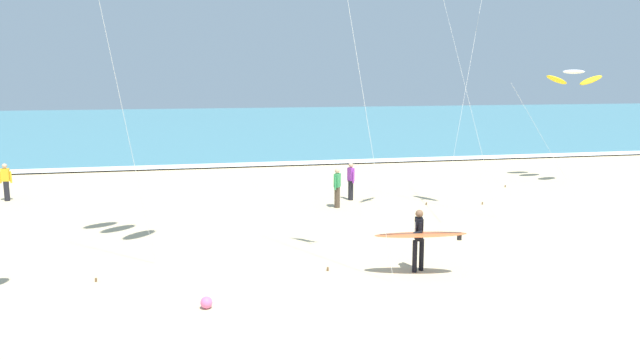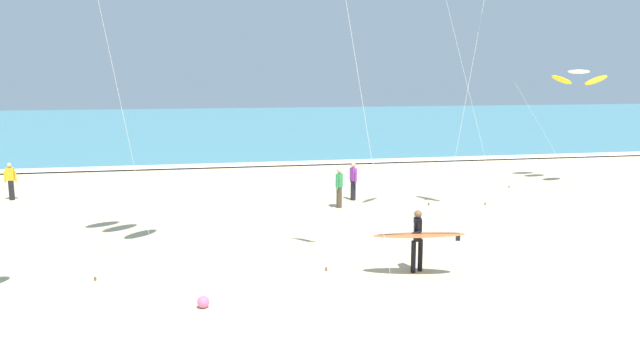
{
  "view_description": "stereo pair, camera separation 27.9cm",
  "coord_description": "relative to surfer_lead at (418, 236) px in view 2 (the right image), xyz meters",
  "views": [
    {
      "loc": [
        -4.11,
        -11.37,
        5.27
      ],
      "look_at": [
        -0.27,
        6.68,
        2.04
      ],
      "focal_mm": 34.04,
      "sensor_mm": 36.0,
      "label": 1
    },
    {
      "loc": [
        -3.84,
        -11.42,
        5.27
      ],
      "look_at": [
        -0.27,
        6.68,
        2.04
      ],
      "focal_mm": 34.04,
      "sensor_mm": 36.0,
      "label": 2
    }
  ],
  "objects": [
    {
      "name": "shoreline_foam",
      "position": [
        -1.71,
        20.31,
        -0.96
      ],
      "size": [
        160.0,
        1.51,
        0.01
      ],
      "primitive_type": "cube",
      "color": "white",
      "rests_on": "ocean_water"
    },
    {
      "name": "kite_arc_ivory_mid",
      "position": [
        12.34,
        11.81,
        4.06
      ],
      "size": [
        4.73,
        2.91,
        5.48
      ],
      "color": "yellow",
      "rests_on": "ground"
    },
    {
      "name": "beach_ball",
      "position": [
        -5.63,
        -1.32,
        -0.91
      ],
      "size": [
        0.28,
        0.28,
        0.28
      ],
      "primitive_type": "sphere",
      "color": "pink",
      "rests_on": "ground"
    },
    {
      "name": "bystander_purple_top",
      "position": [
        0.69,
        9.67,
        -0.24
      ],
      "size": [
        0.26,
        0.49,
        1.59
      ],
      "color": "black",
      "rests_on": "ground"
    },
    {
      "name": "surfer_lead",
      "position": [
        0.0,
        0.0,
        0.0
      ],
      "size": [
        2.47,
        1.18,
        1.71
      ],
      "color": "black",
      "rests_on": "ground"
    },
    {
      "name": "ground_plane",
      "position": [
        -1.71,
        -3.3,
        -1.05
      ],
      "size": [
        160.0,
        160.0,
        0.0
      ],
      "primitive_type": "plane",
      "color": "#D1BA8E"
    },
    {
      "name": "ocean_water",
      "position": [
        -1.71,
        50.01,
        -1.01
      ],
      "size": [
        160.0,
        60.0,
        0.08
      ],
      "primitive_type": "cube",
      "color": "teal",
      "rests_on": "ground"
    },
    {
      "name": "bystander_yellow_top",
      "position": [
        -13.51,
        12.51,
        -0.24
      ],
      "size": [
        0.5,
        0.22,
        1.59
      ],
      "color": "black",
      "rests_on": "ground"
    },
    {
      "name": "bystander_green_top",
      "position": [
        -0.22,
        8.34,
        -0.24
      ],
      "size": [
        0.34,
        0.42,
        1.59
      ],
      "color": "#4C3D2D",
      "rests_on": "ground"
    }
  ]
}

